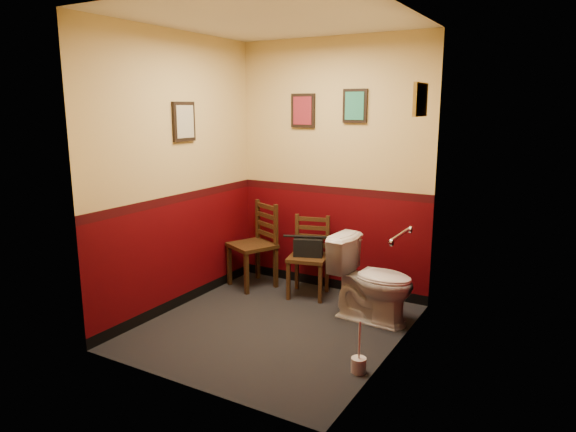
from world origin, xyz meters
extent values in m
cube|color=black|center=(0.00, 0.00, 0.00)|extent=(2.20, 2.40, 0.00)
cube|color=silver|center=(0.00, 0.00, 2.70)|extent=(2.20, 2.40, 0.00)
cube|color=#460307|center=(0.00, 1.20, 1.35)|extent=(2.20, 0.00, 2.70)
cube|color=#460307|center=(0.00, -1.20, 1.35)|extent=(2.20, 0.00, 2.70)
cube|color=#460307|center=(-1.10, 0.00, 1.35)|extent=(0.00, 2.40, 2.70)
cube|color=#460307|center=(1.10, 0.00, 1.35)|extent=(0.00, 2.40, 2.70)
cylinder|color=silver|center=(1.07, 0.25, 0.95)|extent=(0.03, 0.50, 0.03)
cylinder|color=silver|center=(1.09, 0.00, 0.95)|extent=(0.02, 0.06, 0.06)
cylinder|color=silver|center=(1.09, 0.50, 0.95)|extent=(0.02, 0.06, 0.06)
cube|color=black|center=(-0.35, 1.18, 1.95)|extent=(0.28, 0.03, 0.36)
cube|color=maroon|center=(-0.35, 1.17, 1.95)|extent=(0.22, 0.01, 0.30)
cube|color=black|center=(0.25, 1.18, 2.00)|extent=(0.26, 0.03, 0.34)
cube|color=#298368|center=(0.25, 1.17, 2.00)|extent=(0.20, 0.01, 0.28)
cube|color=black|center=(-1.08, 0.10, 1.85)|extent=(0.03, 0.30, 0.38)
cube|color=#B7B090|center=(-1.07, 0.10, 1.85)|extent=(0.01, 0.24, 0.31)
cube|color=olive|center=(1.08, 0.60, 2.05)|extent=(0.03, 0.34, 0.28)
cube|color=#B7B090|center=(1.07, 0.60, 2.05)|extent=(0.01, 0.28, 0.22)
imported|color=white|center=(0.72, 0.59, 0.39)|extent=(0.83, 0.50, 0.79)
cylinder|color=silver|center=(0.99, -0.39, 0.06)|extent=(0.12, 0.12, 0.12)
cylinder|color=silver|center=(0.99, -0.39, 0.25)|extent=(0.02, 0.02, 0.33)
cube|color=#452B14|center=(-0.79, 0.82, 0.47)|extent=(0.59, 0.59, 0.04)
cube|color=#452B14|center=(-1.04, 0.72, 0.24)|extent=(0.06, 0.06, 0.47)
cube|color=#452B14|center=(-0.88, 1.07, 0.24)|extent=(0.06, 0.06, 0.47)
cube|color=#452B14|center=(-0.70, 0.56, 0.24)|extent=(0.06, 0.06, 0.47)
cube|color=#452B14|center=(-0.54, 0.91, 0.24)|extent=(0.06, 0.06, 0.47)
cube|color=#452B14|center=(-0.88, 1.07, 0.71)|extent=(0.05, 0.05, 0.47)
cube|color=#452B14|center=(-0.54, 0.91, 0.71)|extent=(0.05, 0.05, 0.47)
cube|color=#452B14|center=(-0.71, 0.99, 0.58)|extent=(0.34, 0.17, 0.05)
cube|color=#452B14|center=(-0.71, 0.99, 0.68)|extent=(0.34, 0.17, 0.05)
cube|color=#452B14|center=(-0.71, 0.99, 0.79)|extent=(0.34, 0.17, 0.05)
cube|color=#452B14|center=(-0.71, 0.99, 0.89)|extent=(0.34, 0.17, 0.05)
cube|color=#452B14|center=(-0.10, 0.85, 0.43)|extent=(0.48, 0.48, 0.04)
cube|color=#452B14|center=(-0.22, 0.65, 0.21)|extent=(0.05, 0.05, 0.43)
cube|color=#452B14|center=(-0.31, 0.98, 0.21)|extent=(0.05, 0.05, 0.43)
cube|color=#452B14|center=(0.11, 0.73, 0.21)|extent=(0.05, 0.05, 0.43)
cube|color=#452B14|center=(0.02, 1.06, 0.21)|extent=(0.05, 0.05, 0.43)
cube|color=#452B14|center=(-0.31, 0.98, 0.64)|extent=(0.04, 0.04, 0.43)
cube|color=#452B14|center=(0.02, 1.07, 0.64)|extent=(0.04, 0.04, 0.43)
cube|color=#452B14|center=(-0.14, 1.02, 0.52)|extent=(0.32, 0.10, 0.04)
cube|color=#452B14|center=(-0.14, 1.02, 0.62)|extent=(0.32, 0.10, 0.04)
cube|color=#452B14|center=(-0.14, 1.02, 0.71)|extent=(0.32, 0.10, 0.04)
cube|color=#452B14|center=(-0.14, 1.02, 0.81)|extent=(0.32, 0.10, 0.04)
cube|color=black|center=(-0.10, 0.85, 0.54)|extent=(0.34, 0.25, 0.19)
cylinder|color=black|center=(-0.10, 0.85, 0.65)|extent=(0.26, 0.12, 0.03)
cylinder|color=silver|center=(0.34, 1.01, 0.05)|extent=(0.11, 0.11, 0.10)
cylinder|color=silver|center=(0.46, 1.01, 0.05)|extent=(0.11, 0.11, 0.10)
cylinder|color=silver|center=(0.40, 1.00, 0.15)|extent=(0.11, 0.11, 0.10)
camera|label=1|loc=(2.32, -3.77, 1.99)|focal=32.00mm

